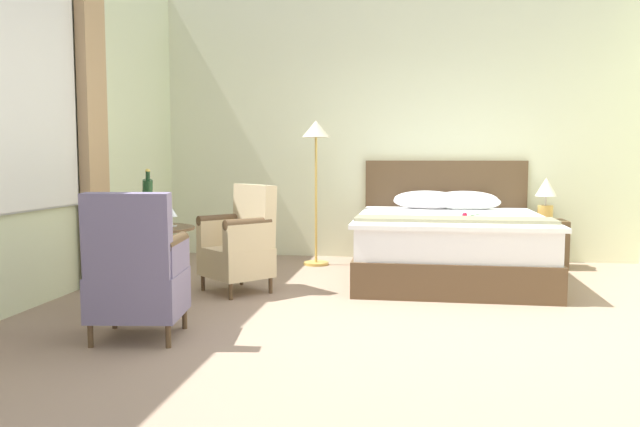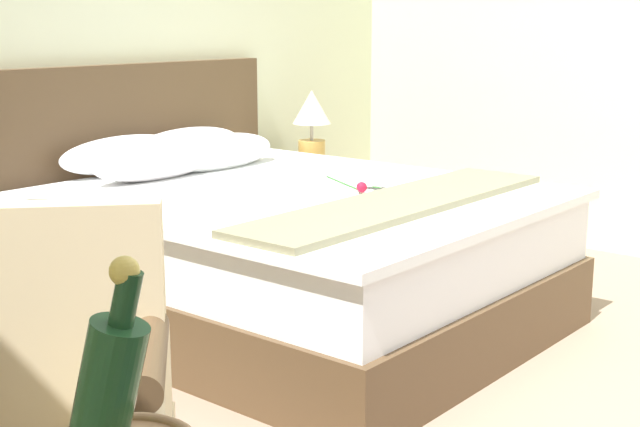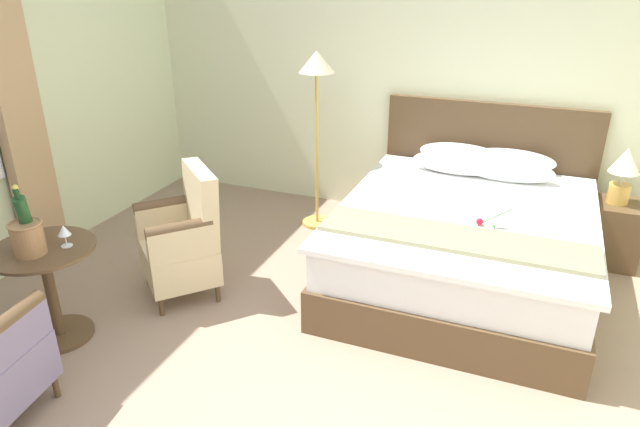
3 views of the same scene
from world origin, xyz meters
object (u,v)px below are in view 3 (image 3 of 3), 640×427
(wine_glass_near_bucket, at_px, (64,231))
(wine_glass_near_edge, at_px, (23,225))
(bed, at_px, (466,235))
(bedside_lamp, at_px, (624,170))
(side_table_round, at_px, (50,286))
(champagne_bucket, at_px, (27,233))
(nightstand, at_px, (610,232))
(armchair_by_window, at_px, (184,239))
(floor_lamp_brass, at_px, (317,87))

(wine_glass_near_bucket, height_order, wine_glass_near_edge, wine_glass_near_bucket)
(bed, bearing_deg, bedside_lamp, 33.16)
(side_table_round, xyz_separation_m, champagne_bucket, (0.00, -0.08, 0.42))
(side_table_round, bearing_deg, bed, 37.47)
(nightstand, bearing_deg, armchair_by_window, -150.13)
(bed, relative_size, champagne_bucket, 4.99)
(bedside_lamp, xyz_separation_m, armchair_by_window, (-2.95, -1.69, -0.37))
(champagne_bucket, xyz_separation_m, wine_glass_near_edge, (-0.19, 0.14, -0.04))
(side_table_round, relative_size, champagne_bucket, 1.46)
(armchair_by_window, bearing_deg, side_table_round, -120.24)
(nightstand, distance_m, armchair_by_window, 3.41)
(nightstand, bearing_deg, wine_glass_near_bucket, -143.62)
(champagne_bucket, bearing_deg, bedside_lamp, 37.04)
(armchair_by_window, bearing_deg, bedside_lamp, 29.87)
(champagne_bucket, distance_m, wine_glass_near_edge, 0.24)
(floor_lamp_brass, height_order, champagne_bucket, floor_lamp_brass)
(floor_lamp_brass, relative_size, armchair_by_window, 1.67)
(armchair_by_window, bearing_deg, wine_glass_near_bucket, -115.00)
(side_table_round, relative_size, armchair_by_window, 0.69)
(wine_glass_near_bucket, relative_size, wine_glass_near_edge, 1.01)
(champagne_bucket, xyz_separation_m, wine_glass_near_bucket, (0.13, 0.16, -0.03))
(bedside_lamp, xyz_separation_m, champagne_bucket, (-3.42, -2.58, -0.00))
(bedside_lamp, height_order, wine_glass_near_edge, bedside_lamp)
(bedside_lamp, bearing_deg, armchair_by_window, -150.13)
(wine_glass_near_bucket, bearing_deg, nightstand, 36.38)
(nightstand, xyz_separation_m, bedside_lamp, (-0.00, -0.00, 0.54))
(wine_glass_near_edge, height_order, armchair_by_window, armchair_by_window)
(wine_glass_near_edge, bearing_deg, nightstand, 34.09)
(bedside_lamp, bearing_deg, wine_glass_near_bucket, -143.62)
(bed, distance_m, side_table_round, 2.97)
(wine_glass_near_edge, bearing_deg, wine_glass_near_bucket, 3.45)
(bedside_lamp, relative_size, side_table_round, 0.69)
(champagne_bucket, bearing_deg, wine_glass_near_edge, 144.51)
(bed, distance_m, wine_glass_near_edge, 3.12)
(floor_lamp_brass, distance_m, champagne_bucket, 2.58)
(bed, bearing_deg, floor_lamp_brass, 161.70)
(wine_glass_near_bucket, bearing_deg, armchair_by_window, 65.00)
(wine_glass_near_bucket, distance_m, wine_glass_near_edge, 0.32)
(nightstand, height_order, wine_glass_near_bucket, wine_glass_near_bucket)
(side_table_round, relative_size, wine_glass_near_edge, 4.67)
(bed, height_order, champagne_bucket, bed)
(wine_glass_near_edge, bearing_deg, side_table_round, -17.23)
(bedside_lamp, height_order, wine_glass_near_bucket, bedside_lamp)
(bed, distance_m, champagne_bucket, 3.05)
(bed, height_order, nightstand, bed)
(floor_lamp_brass, relative_size, champagne_bucket, 3.54)
(wine_glass_near_bucket, bearing_deg, champagne_bucket, -129.48)
(side_table_round, xyz_separation_m, armchair_by_window, (0.47, 0.81, 0.05))
(floor_lamp_brass, height_order, wine_glass_near_bucket, floor_lamp_brass)
(floor_lamp_brass, bearing_deg, champagne_bucket, -111.30)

